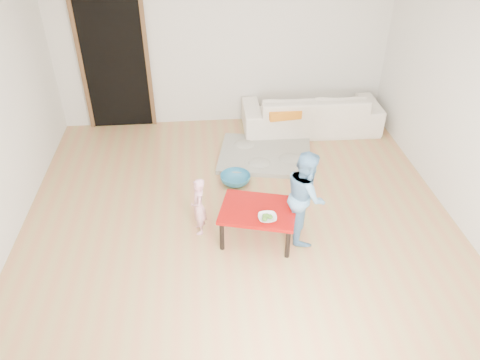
{
  "coord_description": "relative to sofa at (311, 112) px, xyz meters",
  "views": [
    {
      "loc": [
        -0.38,
        -4.31,
        3.48
      ],
      "look_at": [
        0.0,
        -0.2,
        0.65
      ],
      "focal_mm": 35.0,
      "sensor_mm": 36.0,
      "label": 1
    }
  ],
  "objects": [
    {
      "name": "back_wall",
      "position": [
        -1.3,
        0.45,
        1.0
      ],
      "size": [
        5.0,
        0.02,
        2.6
      ],
      "primitive_type": "cube",
      "color": "silver",
      "rests_on": "floor"
    },
    {
      "name": "bowl",
      "position": [
        -1.05,
        -2.64,
        0.12
      ],
      "size": [
        0.19,
        0.19,
        0.05
      ],
      "primitive_type": "imported",
      "color": "white",
      "rests_on": "red_table"
    },
    {
      "name": "child_pink",
      "position": [
        -1.76,
        -2.28,
        0.04
      ],
      "size": [
        0.19,
        0.27,
        0.69
      ],
      "primitive_type": "imported",
      "rotation": [
        0.0,
        0.0,
        -1.48
      ],
      "color": "pink",
      "rests_on": "floor"
    },
    {
      "name": "red_table",
      "position": [
        -1.12,
        -2.45,
        -0.1
      ],
      "size": [
        0.93,
        0.79,
        0.4
      ],
      "primitive_type": null,
      "rotation": [
        0.0,
        0.0,
        -0.27
      ],
      "color": "#930A08",
      "rests_on": "floor"
    },
    {
      "name": "blanket",
      "position": [
        -0.81,
        -0.76,
        -0.27
      ],
      "size": [
        1.44,
        1.28,
        0.06
      ],
      "primitive_type": null,
      "rotation": [
        0.0,
        0.0,
        -0.19
      ],
      "color": "#A19F8E",
      "rests_on": "floor"
    },
    {
      "name": "floor",
      "position": [
        -1.3,
        -2.05,
        -0.3
      ],
      "size": [
        5.0,
        5.0,
        0.01
      ],
      "primitive_type": "cube",
      "color": "tan",
      "rests_on": "ground"
    },
    {
      "name": "right_wall",
      "position": [
        1.2,
        -2.05,
        1.0
      ],
      "size": [
        0.02,
        5.0,
        2.6
      ],
      "primitive_type": "cube",
      "color": "silver",
      "rests_on": "floor"
    },
    {
      "name": "basin",
      "position": [
        -1.28,
        -1.37,
        -0.24
      ],
      "size": [
        0.39,
        0.39,
        0.12
      ],
      "primitive_type": "imported",
      "color": "teal",
      "rests_on": "floor"
    },
    {
      "name": "sofa",
      "position": [
        0.0,
        0.0,
        0.0
      ],
      "size": [
        2.08,
        0.83,
        0.6
      ],
      "primitive_type": "imported",
      "rotation": [
        0.0,
        0.0,
        3.13
      ],
      "color": "white",
      "rests_on": "floor"
    },
    {
      "name": "broccoli",
      "position": [
        -1.05,
        -2.64,
        0.13
      ],
      "size": [
        0.12,
        0.12,
        0.06
      ],
      "primitive_type": null,
      "color": "#2D5919",
      "rests_on": "red_table"
    },
    {
      "name": "cushion",
      "position": [
        -0.49,
        -0.24,
        0.16
      ],
      "size": [
        0.51,
        0.47,
        0.12
      ],
      "primitive_type": "cube",
      "rotation": [
        0.0,
        0.0,
        0.12
      ],
      "color": "orange",
      "rests_on": "sofa"
    },
    {
      "name": "child_blue",
      "position": [
        -0.62,
        -2.44,
        0.23
      ],
      "size": [
        0.41,
        0.52,
        1.06
      ],
      "primitive_type": "imported",
      "rotation": [
        0.0,
        0.0,
        1.55
      ],
      "color": "#5791CA",
      "rests_on": "floor"
    },
    {
      "name": "doorway",
      "position": [
        -2.9,
        0.43,
        0.72
      ],
      "size": [
        1.02,
        0.08,
        2.11
      ],
      "primitive_type": null,
      "color": "brown",
      "rests_on": "back_wall"
    }
  ]
}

